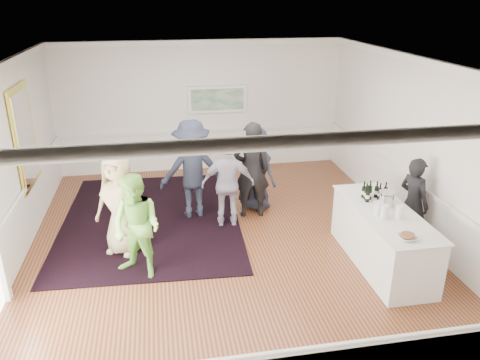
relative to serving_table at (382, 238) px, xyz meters
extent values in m
plane|color=brown|center=(-2.43, 1.12, -0.48)|extent=(8.00, 8.00, 0.00)
cube|color=white|center=(-2.43, 1.12, 2.72)|extent=(7.00, 8.00, 0.02)
cube|color=white|center=(-5.93, 1.12, 1.12)|extent=(0.02, 8.00, 3.20)
cube|color=white|center=(1.07, 1.12, 1.12)|extent=(0.02, 8.00, 3.20)
cube|color=white|center=(-2.43, 5.12, 1.12)|extent=(7.00, 0.02, 3.20)
cube|color=white|center=(-2.43, -2.88, 1.12)|extent=(7.00, 0.02, 3.20)
cube|color=#F1E147|center=(-5.88, 2.42, 1.32)|extent=(0.04, 1.25, 1.85)
cube|color=white|center=(-5.86, 2.42, 1.32)|extent=(0.01, 1.05, 1.65)
cube|color=white|center=(-2.03, 5.07, 1.30)|extent=(1.44, 0.05, 0.66)
cube|color=#276933|center=(-2.03, 5.04, 1.30)|extent=(1.30, 0.01, 0.52)
cube|color=black|center=(-3.76, 2.33, -0.47)|extent=(3.65, 4.66, 0.02)
cube|color=white|center=(0.00, 0.00, -0.01)|extent=(0.84, 2.31, 0.95)
cube|color=white|center=(0.00, 0.00, 0.47)|extent=(0.90, 2.37, 0.02)
imported|color=black|center=(0.77, 0.49, 0.34)|extent=(0.57, 0.70, 1.65)
imported|color=tan|center=(-4.22, 1.17, 0.42)|extent=(1.06, 0.94, 1.82)
imported|color=#83D354|center=(-3.93, 0.36, 0.37)|extent=(1.05, 1.01, 1.71)
imported|color=#B3ACC1|center=(-2.28, 1.84, 0.37)|extent=(1.04, 0.51, 1.71)
imported|color=#212637|center=(-2.91, 2.38, 0.51)|extent=(1.36, 0.89, 1.99)
imported|color=black|center=(-1.75, 2.18, 0.49)|extent=(0.74, 0.51, 1.95)
imported|color=#212637|center=(-1.59, 2.49, 0.38)|extent=(0.96, 1.00, 1.73)
cylinder|color=#82B23F|center=(-0.15, -0.22, 0.60)|extent=(0.12, 0.12, 0.24)
cylinder|color=#C53F3A|center=(0.07, -0.28, 0.60)|extent=(0.12, 0.12, 0.24)
cylinder|color=#6AAD3E|center=(-0.20, -0.10, 0.60)|extent=(0.12, 0.12, 0.24)
cylinder|color=silver|center=(0.09, 0.20, 0.59)|extent=(0.26, 0.26, 0.25)
imported|color=white|center=(-0.11, -0.89, 0.51)|extent=(0.27, 0.27, 0.07)
cylinder|color=#98623C|center=(-0.11, -0.89, 0.53)|extent=(0.19, 0.19, 0.04)
camera|label=1|loc=(-3.50, -6.24, 3.74)|focal=35.00mm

